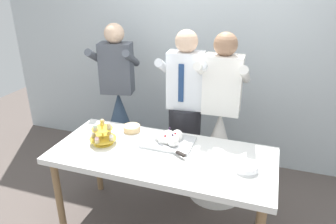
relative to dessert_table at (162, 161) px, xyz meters
name	(u,v)px	position (x,y,z in m)	size (l,w,h in m)	color
rear_wall	(205,39)	(0.00, 1.42, 0.75)	(5.20, 0.10, 2.90)	silver
dessert_table	(162,161)	(0.00, 0.00, 0.00)	(1.80, 0.80, 0.78)	white
cupcake_stand	(103,135)	(-0.53, -0.01, 0.15)	(0.23, 0.23, 0.21)	gold
main_cake_tray	(169,139)	(0.01, 0.16, 0.12)	(0.42, 0.37, 0.13)	silver
plate_stack	(246,167)	(0.67, -0.04, 0.10)	(0.18, 0.18, 0.05)	white
round_cake	(132,129)	(-0.39, 0.26, 0.10)	(0.24, 0.24, 0.06)	white
person_groom	(184,123)	(0.00, 0.67, 0.05)	(0.51, 0.53, 1.66)	#232328
person_bride	(218,144)	(0.35, 0.65, -0.12)	(0.56, 0.56, 1.66)	white
person_guest	(120,120)	(-0.82, 0.84, -0.12)	(0.58, 0.57, 1.66)	#334760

